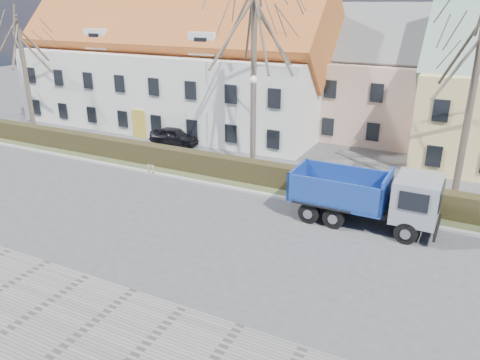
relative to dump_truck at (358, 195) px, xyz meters
The scene contains 14 objects.
ground 7.04m from the dump_truck, 149.57° to the right, with size 120.00×120.00×0.00m, color #444447.
sidewalk_near 13.46m from the dump_truck, 116.37° to the right, with size 80.00×5.00×0.08m, color gray.
curb_far 6.20m from the dump_truck, 169.43° to the left, with size 80.00×0.30×0.12m, color #A19F99.
grass_strip 6.68m from the dump_truck, 155.50° to the left, with size 80.00×3.00×0.10m, color #424B2A.
hedge 6.50m from the dump_truck, 157.12° to the left, with size 60.00×0.90×1.30m, color black.
building_white 22.94m from the dump_truck, 146.56° to the left, with size 26.80×10.80×9.50m, color silver, non-canonical shape.
building_pink 16.82m from the dump_truck, 96.72° to the left, with size 10.80×8.80×8.00m, color #C9A08E, non-canonical shape.
tree_0 28.61m from the dump_truck, 169.84° to the left, with size 7.20×7.20×9.90m, color #4E4236, non-canonical shape.
tree_1 10.59m from the dump_truck, 147.77° to the left, with size 9.20×9.20×12.65m, color #4E4236, non-canonical shape.
tree_2 7.62m from the dump_truck, 51.00° to the left, with size 8.00×8.00×11.00m, color #4E4236, non-canonical shape.
dump_truck is the anchor object (origin of this frame).
streetlight 8.20m from the dump_truck, 154.10° to the left, with size 0.48×0.48×6.19m, color gray, non-canonical shape.
cart_frame 13.34m from the dump_truck, behind, with size 0.75×0.43×0.69m, color silver, non-canonical shape.
parked_car_a 16.95m from the dump_truck, 155.26° to the left, with size 1.53×3.81×1.30m, color black.
Camera 1 is at (10.17, -17.37, 10.10)m, focal length 35.00 mm.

